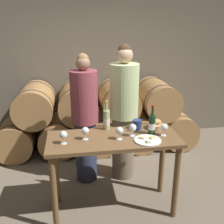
# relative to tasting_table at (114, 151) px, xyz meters

# --- Properties ---
(ground_plane) EXTENTS (10.00, 10.00, 0.00)m
(ground_plane) POSITION_rel_tasting_table_xyz_m (0.00, 0.00, -0.76)
(ground_plane) COLOR #726654
(stone_wall_back) EXTENTS (10.00, 0.12, 3.20)m
(stone_wall_back) POSITION_rel_tasting_table_xyz_m (0.00, 2.17, 0.84)
(stone_wall_back) COLOR #706656
(stone_wall_back) RESTS_ON ground_plane
(barrel_stack) EXTENTS (3.31, 0.88, 1.15)m
(barrel_stack) POSITION_rel_tasting_table_xyz_m (0.00, 1.61, -0.22)
(barrel_stack) COLOR #A87A47
(barrel_stack) RESTS_ON ground_plane
(tasting_table) EXTENTS (1.42, 0.58, 0.92)m
(tasting_table) POSITION_rel_tasting_table_xyz_m (0.00, 0.00, 0.00)
(tasting_table) COLOR brown
(tasting_table) RESTS_ON ground_plane
(person_left) EXTENTS (0.35, 0.35, 1.73)m
(person_left) POSITION_rel_tasting_table_xyz_m (-0.27, 0.69, 0.12)
(person_left) COLOR #2D334C
(person_left) RESTS_ON ground_plane
(person_right) EXTENTS (0.37, 0.37, 1.84)m
(person_right) POSITION_rel_tasting_table_xyz_m (0.25, 0.69, 0.18)
(person_right) COLOR #756651
(person_right) RESTS_ON ground_plane
(wine_bottle_red) EXTENTS (0.08, 0.08, 0.33)m
(wine_bottle_red) POSITION_rel_tasting_table_xyz_m (0.43, 0.03, 0.27)
(wine_bottle_red) COLOR #193819
(wine_bottle_red) RESTS_ON tasting_table
(wine_bottle_white) EXTENTS (0.08, 0.08, 0.34)m
(wine_bottle_white) POSITION_rel_tasting_table_xyz_m (-0.04, 0.24, 0.28)
(wine_bottle_white) COLOR #ADBC7F
(wine_bottle_white) RESTS_ON tasting_table
(blue_crock) EXTENTS (0.11, 0.11, 0.11)m
(blue_crock) POSITION_rel_tasting_table_xyz_m (0.31, 0.19, 0.22)
(blue_crock) COLOR navy
(blue_crock) RESTS_ON tasting_table
(bread_basket) EXTENTS (0.19, 0.19, 0.11)m
(bread_basket) POSITION_rel_tasting_table_xyz_m (0.52, 0.18, 0.20)
(bread_basket) COLOR tan
(bread_basket) RESTS_ON tasting_table
(cheese_plate) EXTENTS (0.28, 0.28, 0.04)m
(cheese_plate) POSITION_rel_tasting_table_xyz_m (0.34, -0.14, 0.17)
(cheese_plate) COLOR white
(cheese_plate) RESTS_ON tasting_table
(wine_glass_far_left) EXTENTS (0.08, 0.08, 0.14)m
(wine_glass_far_left) POSITION_rel_tasting_table_xyz_m (-0.52, -0.07, 0.25)
(wine_glass_far_left) COLOR white
(wine_glass_far_left) RESTS_ON tasting_table
(wine_glass_left) EXTENTS (0.08, 0.08, 0.14)m
(wine_glass_left) POSITION_rel_tasting_table_xyz_m (-0.30, 0.00, 0.25)
(wine_glass_left) COLOR white
(wine_glass_left) RESTS_ON tasting_table
(wine_glass_center) EXTENTS (0.08, 0.08, 0.14)m
(wine_glass_center) POSITION_rel_tasting_table_xyz_m (0.05, -0.05, 0.25)
(wine_glass_center) COLOR white
(wine_glass_center) RESTS_ON tasting_table
(wine_glass_right) EXTENTS (0.08, 0.08, 0.14)m
(wine_glass_right) POSITION_rel_tasting_table_xyz_m (0.21, 0.01, 0.25)
(wine_glass_right) COLOR white
(wine_glass_right) RESTS_ON tasting_table
(wine_glass_far_right) EXTENTS (0.08, 0.08, 0.14)m
(wine_glass_far_right) POSITION_rel_tasting_table_xyz_m (0.55, -0.03, 0.25)
(wine_glass_far_right) COLOR white
(wine_glass_far_right) RESTS_ON tasting_table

